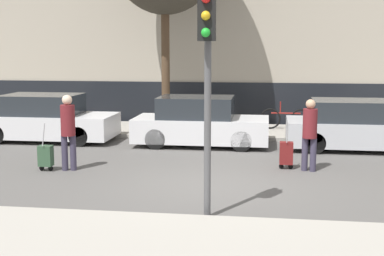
{
  "coord_description": "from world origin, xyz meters",
  "views": [
    {
      "loc": [
        1.15,
        -11.2,
        2.96
      ],
      "look_at": [
        -0.68,
        1.8,
        0.95
      ],
      "focal_mm": 50.0,
      "sensor_mm": 36.0,
      "label": 1
    }
  ],
  "objects": [
    {
      "name": "sidewalk_far",
      "position": [
        0.0,
        7.0,
        0.06
      ],
      "size": [
        28.0,
        3.0,
        0.12
      ],
      "color": "#A39E93",
      "rests_on": "ground_plane"
    },
    {
      "name": "trolley_left",
      "position": [
        -4.07,
        0.73,
        0.36
      ],
      "size": [
        0.34,
        0.29,
        1.15
      ],
      "color": "#335138",
      "rests_on": "ground_plane"
    },
    {
      "name": "building_facade",
      "position": [
        0.0,
        10.89,
        4.73
      ],
      "size": [
        28.0,
        3.45,
        9.49
      ],
      "color": "#A89E8C",
      "rests_on": "ground_plane"
    },
    {
      "name": "parked_car_0",
      "position": [
        -5.75,
        4.71,
        0.68
      ],
      "size": [
        4.24,
        1.87,
        1.46
      ],
      "color": "silver",
      "rests_on": "ground_plane"
    },
    {
      "name": "parked_car_1",
      "position": [
        -0.83,
        4.58,
        0.68
      ],
      "size": [
        4.01,
        1.8,
        1.47
      ],
      "color": "silver",
      "rests_on": "ground_plane"
    },
    {
      "name": "pedestrian_right",
      "position": [
        2.18,
        1.59,
        0.98
      ],
      "size": [
        0.34,
        0.34,
        1.73
      ],
      "rotation": [
        0.0,
        0.0,
        -0.27
      ],
      "color": "#383347",
      "rests_on": "ground_plane"
    },
    {
      "name": "sidewalk_near",
      "position": [
        0.0,
        -3.75,
        0.06
      ],
      "size": [
        28.0,
        2.5,
        0.12
      ],
      "color": "#A39E93",
      "rests_on": "ground_plane"
    },
    {
      "name": "ground_plane",
      "position": [
        0.0,
        0.0,
        0.0
      ],
      "size": [
        80.0,
        80.0,
        0.0
      ],
      "primitive_type": "plane",
      "color": "#565451"
    },
    {
      "name": "traffic_light",
      "position": [
        0.16,
        -2.36,
        2.74
      ],
      "size": [
        0.28,
        0.47,
        3.85
      ],
      "color": "#515154",
      "rests_on": "ground_plane"
    },
    {
      "name": "pedestrian_left",
      "position": [
        -3.54,
        0.85,
        1.05
      ],
      "size": [
        0.34,
        0.34,
        1.83
      ],
      "rotation": [
        0.0,
        0.0,
        0.23
      ],
      "color": "#383347",
      "rests_on": "ground_plane"
    },
    {
      "name": "trolley_right",
      "position": [
        1.65,
        1.74,
        0.39
      ],
      "size": [
        0.34,
        0.29,
        1.2
      ],
      "color": "maroon",
      "rests_on": "ground_plane"
    },
    {
      "name": "parked_bicycle",
      "position": [
        1.8,
        7.35,
        0.49
      ],
      "size": [
        1.77,
        0.06,
        0.96
      ],
      "color": "black",
      "rests_on": "sidewalk_far"
    },
    {
      "name": "parked_car_2",
      "position": [
        3.67,
        4.58,
        0.67
      ],
      "size": [
        3.93,
        1.89,
        1.43
      ],
      "color": "#B7BABF",
      "rests_on": "ground_plane"
    }
  ]
}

